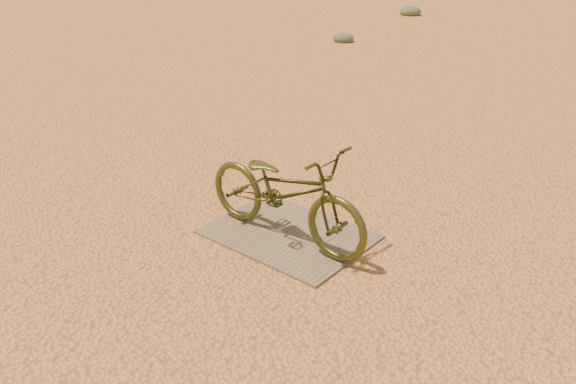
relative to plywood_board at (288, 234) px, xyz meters
The scene contains 5 objects.
ground 0.52m from the plywood_board, 163.12° to the left, with size 120.00×120.00×0.00m, color #D4904E.
plywood_board is the anchor object (origin of this frame).
bicycle 0.48m from the plywood_board, 71.00° to the right, with size 0.62×1.77×0.93m, color #3B4318.
kale_a 10.43m from the plywood_board, 121.54° to the left, with size 0.54×0.54×0.30m, color #4A603F.
kale_c 16.10m from the plywood_board, 114.32° to the left, with size 0.73×0.73×0.40m, color #4A603F.
Camera 1 is at (3.43, -3.71, 2.58)m, focal length 35.00 mm.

